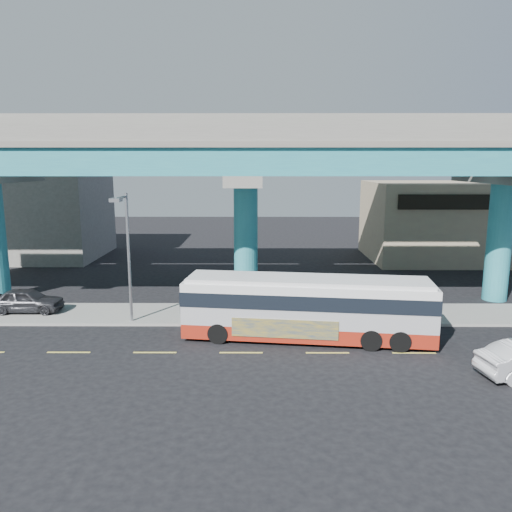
{
  "coord_description": "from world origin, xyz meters",
  "views": [
    {
      "loc": [
        0.8,
        -22.16,
        8.61
      ],
      "look_at": [
        0.67,
        4.0,
        3.76
      ],
      "focal_mm": 35.0,
      "sensor_mm": 36.0,
      "label": 1
    }
  ],
  "objects_px": {
    "street_lamp": "(125,240)",
    "transit_bus": "(307,306)",
    "stop_sign": "(411,291)",
    "parked_car": "(27,300)"
  },
  "relations": [
    {
      "from": "parked_car",
      "to": "street_lamp",
      "type": "bearing_deg",
      "value": -108.77
    },
    {
      "from": "transit_bus",
      "to": "stop_sign",
      "type": "distance_m",
      "value": 6.46
    },
    {
      "from": "transit_bus",
      "to": "stop_sign",
      "type": "height_order",
      "value": "transit_bus"
    },
    {
      "from": "street_lamp",
      "to": "stop_sign",
      "type": "height_order",
      "value": "street_lamp"
    },
    {
      "from": "street_lamp",
      "to": "transit_bus",
      "type": "bearing_deg",
      "value": -11.59
    },
    {
      "from": "transit_bus",
      "to": "street_lamp",
      "type": "height_order",
      "value": "street_lamp"
    },
    {
      "from": "transit_bus",
      "to": "stop_sign",
      "type": "xyz_separation_m",
      "value": [
        5.89,
        2.64,
        0.09
      ]
    },
    {
      "from": "transit_bus",
      "to": "parked_car",
      "type": "relative_size",
      "value": 3.04
    },
    {
      "from": "street_lamp",
      "to": "stop_sign",
      "type": "relative_size",
      "value": 2.99
    },
    {
      "from": "parked_car",
      "to": "stop_sign",
      "type": "bearing_deg",
      "value": -94.03
    }
  ]
}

